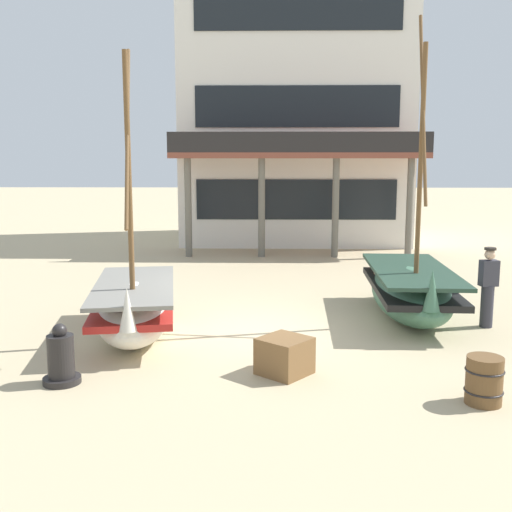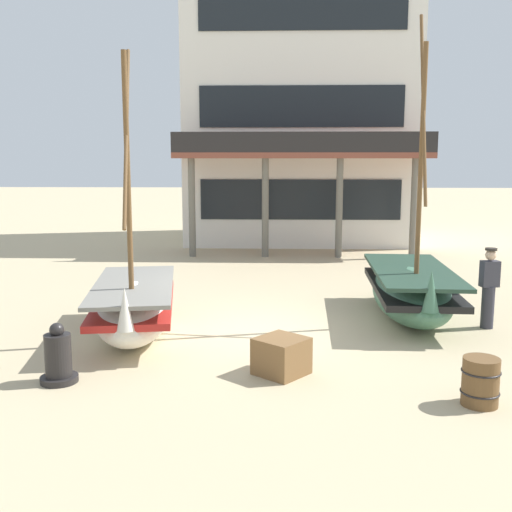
# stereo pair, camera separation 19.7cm
# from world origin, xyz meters

# --- Properties ---
(ground_plane) EXTENTS (120.00, 120.00, 0.00)m
(ground_plane) POSITION_xyz_m (0.00, 0.00, 0.00)
(ground_plane) COLOR tan
(fishing_boat_near_left) EXTENTS (2.10, 4.08, 5.58)m
(fishing_boat_near_left) POSITION_xyz_m (-2.37, -0.39, 0.60)
(fishing_boat_near_left) COLOR silver
(fishing_boat_near_left) RESTS_ON ground
(fishing_boat_centre_large) EXTENTS (1.81, 4.34, 6.43)m
(fishing_boat_centre_large) POSITION_xyz_m (3.40, 1.14, 0.63)
(fishing_boat_centre_large) COLOR #427056
(fishing_boat_centre_large) RESTS_ON ground
(fisherman_by_hull) EXTENTS (0.39, 0.28, 1.68)m
(fisherman_by_hull) POSITION_xyz_m (4.84, 0.43, 0.83)
(fisherman_by_hull) COLOR #33333D
(fisherman_by_hull) RESTS_ON ground
(capstan_winch) EXTENTS (0.59, 0.59, 0.97)m
(capstan_winch) POSITION_xyz_m (-2.98, -2.95, 0.39)
(capstan_winch) COLOR black
(capstan_winch) RESTS_ON ground
(wooden_barrel) EXTENTS (0.56, 0.56, 0.70)m
(wooden_barrel) POSITION_xyz_m (3.38, -3.62, 0.35)
(wooden_barrel) COLOR brown
(wooden_barrel) RESTS_ON ground
(cargo_crate) EXTENTS (1.03, 1.03, 0.61)m
(cargo_crate) POSITION_xyz_m (0.54, -2.45, 0.30)
(cargo_crate) COLOR brown
(cargo_crate) RESTS_ON ground
(harbor_building_main) EXTENTS (9.48, 8.66, 10.75)m
(harbor_building_main) POSITION_xyz_m (1.33, 14.48, 5.37)
(harbor_building_main) COLOR white
(harbor_building_main) RESTS_ON ground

